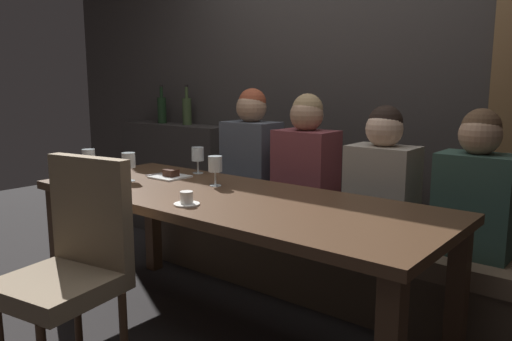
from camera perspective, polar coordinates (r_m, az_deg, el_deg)
name	(u,v)px	position (r m, az deg, el deg)	size (l,w,h in m)	color
ground	(230,332)	(2.76, -3.01, -17.96)	(9.00, 9.00, 0.00)	black
back_wall_tiled	(351,51)	(3.45, 10.82, 13.25)	(6.00, 0.12, 3.00)	#383330
back_counter	(176,179)	(4.35, -9.09, -0.98)	(1.10, 0.28, 0.95)	#2F2B29
dining_table	(229,212)	(2.52, -3.14, -4.75)	(2.20, 0.84, 0.74)	#412B1C
banquette_bench	(304,256)	(3.18, 5.54, -9.64)	(2.50, 0.44, 0.45)	#4A3C2E
chair_near_side	(73,258)	(2.29, -20.20, -9.32)	(0.51, 0.51, 0.98)	#4C3321
diner_redhead	(251,153)	(3.32, -0.52, 2.01)	(0.36, 0.24, 0.81)	#4C515B
diner_bearded	(306,162)	(3.03, 5.78, 0.93)	(0.36, 0.24, 0.78)	brown
diner_far_end	(382,176)	(2.80, 14.23, -0.64)	(0.36, 0.24, 0.73)	#9E9384
diner_near_end	(476,187)	(2.66, 23.84, -1.75)	(0.36, 0.24, 0.72)	#2D473D
wine_bottle_dark_red	(162,109)	(4.39, -10.70, 6.90)	(0.08, 0.08, 0.33)	black
wine_bottle_pale_label	(187,110)	(4.19, -7.90, 6.84)	(0.08, 0.08, 0.33)	#384728
wine_glass_end_right	(198,155)	(3.10, -6.68, 1.73)	(0.08, 0.08, 0.16)	silver
wine_glass_center_front	(129,161)	(2.92, -14.35, 1.06)	(0.08, 0.08, 0.16)	silver
wine_glass_end_left	(215,165)	(2.71, -4.68, 0.58)	(0.08, 0.08, 0.16)	silver
wine_glass_far_left	(89,158)	(3.14, -18.57, 1.39)	(0.08, 0.08, 0.16)	silver
espresso_cup	(187,199)	(2.31, -7.93, -3.29)	(0.12, 0.12, 0.06)	white
dessert_plate	(170,175)	(2.99, -9.75, -0.55)	(0.19, 0.19, 0.05)	white
fork_on_table	(158,174)	(3.12, -11.13, -0.38)	(0.02, 0.17, 0.01)	silver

